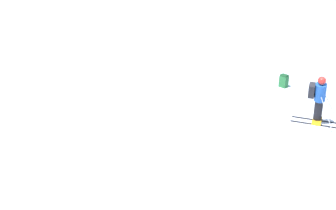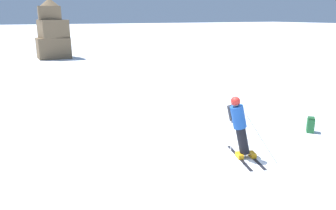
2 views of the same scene
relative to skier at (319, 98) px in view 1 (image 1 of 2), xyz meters
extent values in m
plane|color=white|center=(-0.62, -0.10, -0.94)|extent=(300.00, 300.00, 0.00)
cube|color=black|center=(0.03, -0.04, -0.94)|extent=(0.57, 1.56, 0.01)
cube|color=black|center=(0.38, -0.15, -0.94)|extent=(0.57, 1.56, 0.01)
cube|color=orange|center=(0.03, -0.04, -0.87)|extent=(0.22, 0.31, 0.12)
cube|color=orange|center=(0.38, -0.15, -0.87)|extent=(0.22, 0.31, 0.12)
cylinder|color=black|center=(0.09, -0.06, -0.45)|extent=(0.49, 0.38, 0.80)
cylinder|color=#194799|center=(-0.06, -0.01, 0.21)|extent=(0.55, 0.47, 0.65)
sphere|color=tan|center=(-0.15, 0.02, 0.60)|extent=(0.31, 0.28, 0.26)
sphere|color=#AD231E|center=(-0.15, 0.02, 0.63)|extent=(0.36, 0.32, 0.30)
cube|color=black|center=(0.01, 0.24, 0.24)|extent=(0.41, 0.28, 0.49)
cylinder|color=#B7B7BC|center=(-0.42, -0.21, -0.41)|extent=(0.32, 0.46, 1.08)
cylinder|color=#B7B7BC|center=(0.39, -0.47, -0.35)|extent=(0.53, 0.71, 1.19)
cube|color=#236633|center=(3.37, 0.49, -0.72)|extent=(0.37, 0.37, 0.44)
cube|color=#1A4C26|center=(3.37, 0.49, -0.47)|extent=(0.33, 0.33, 0.06)
camera|label=1|loc=(-13.68, 3.66, 5.48)|focal=50.00mm
camera|label=2|loc=(-5.34, -6.30, 2.72)|focal=35.00mm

